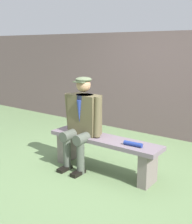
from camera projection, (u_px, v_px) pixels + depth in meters
The scene contains 5 objects.
ground_plane at pixel (104, 171), 4.12m from camera, with size 30.00×30.00×0.00m, color #637F51.
bench at pixel (104, 148), 4.04m from camera, with size 1.69×0.38×0.50m.
seated_man at pixel (82, 119), 4.10m from camera, with size 0.63×0.56×1.33m.
rolled_magazine at pixel (133, 144), 3.67m from camera, with size 0.06×0.06×0.25m, color navy.
stadium_wall at pixel (167, 85), 5.55m from camera, with size 12.00×0.24×2.01m, color #6F595B.
Camera 1 is at (-2.18, 3.14, 1.76)m, focal length 46.14 mm.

